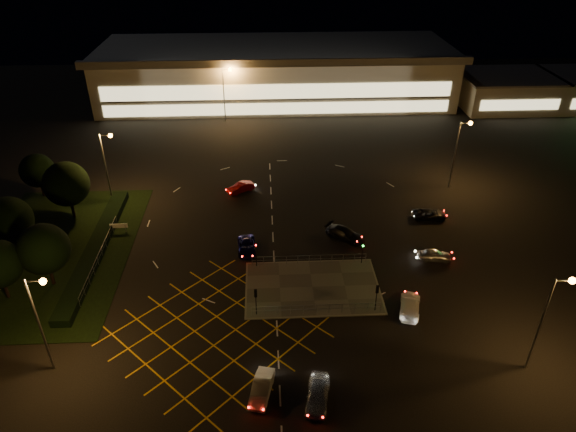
{
  "coord_description": "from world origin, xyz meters",
  "views": [
    {
      "loc": [
        -2.77,
        -44.88,
        35.36
      ],
      "look_at": [
        -0.05,
        9.65,
        2.0
      ],
      "focal_mm": 32.0,
      "sensor_mm": 36.0,
      "label": 1
    }
  ],
  "objects_px": {
    "car_near_silver": "(318,394)",
    "car_east_grey": "(429,214)",
    "car_circ_red": "(241,187)",
    "signal_se": "(377,293)",
    "car_left_blue": "(247,246)",
    "car_right_silver": "(434,255)",
    "car_far_dkgrey": "(344,233)",
    "signal_sw": "(256,297)",
    "signal_nw": "(256,250)",
    "signal_ne": "(363,247)",
    "car_approach_white": "(410,305)",
    "car_queue_white": "(262,388)"
  },
  "relations": [
    {
      "from": "car_right_silver",
      "to": "car_approach_white",
      "type": "relative_size",
      "value": 0.81
    },
    {
      "from": "signal_sw",
      "to": "car_queue_white",
      "type": "height_order",
      "value": "signal_sw"
    },
    {
      "from": "signal_sw",
      "to": "signal_ne",
      "type": "relative_size",
      "value": 1.0
    },
    {
      "from": "signal_se",
      "to": "car_left_blue",
      "type": "xyz_separation_m",
      "value": [
        -13.18,
        11.24,
        -1.74
      ]
    },
    {
      "from": "signal_nw",
      "to": "car_far_dkgrey",
      "type": "bearing_deg",
      "value": 26.25
    },
    {
      "from": "car_left_blue",
      "to": "signal_nw",
      "type": "bearing_deg",
      "value": -73.48
    },
    {
      "from": "signal_se",
      "to": "car_circ_red",
      "type": "relative_size",
      "value": 0.78
    },
    {
      "from": "car_far_dkgrey",
      "to": "signal_ne",
      "type": "bearing_deg",
      "value": -128.47
    },
    {
      "from": "signal_nw",
      "to": "car_east_grey",
      "type": "bearing_deg",
      "value": 22.85
    },
    {
      "from": "car_east_grey",
      "to": "car_queue_white",
      "type": "bearing_deg",
      "value": 141.54
    },
    {
      "from": "signal_ne",
      "to": "car_far_dkgrey",
      "type": "relative_size",
      "value": 0.65
    },
    {
      "from": "signal_sw",
      "to": "car_right_silver",
      "type": "distance_m",
      "value": 22.24
    },
    {
      "from": "car_east_grey",
      "to": "car_circ_red",
      "type": "bearing_deg",
      "value": 71.82
    },
    {
      "from": "car_circ_red",
      "to": "car_east_grey",
      "type": "distance_m",
      "value": 26.29
    },
    {
      "from": "car_circ_red",
      "to": "car_far_dkgrey",
      "type": "bearing_deg",
      "value": 13.06
    },
    {
      "from": "signal_ne",
      "to": "car_near_silver",
      "type": "height_order",
      "value": "signal_ne"
    },
    {
      "from": "car_queue_white",
      "to": "car_circ_red",
      "type": "relative_size",
      "value": 1.04
    },
    {
      "from": "signal_sw",
      "to": "car_circ_red",
      "type": "distance_m",
      "value": 26.13
    },
    {
      "from": "car_left_blue",
      "to": "signal_se",
      "type": "bearing_deg",
      "value": -43.88
    },
    {
      "from": "car_near_silver",
      "to": "car_approach_white",
      "type": "bearing_deg",
      "value": 56.45
    },
    {
      "from": "signal_se",
      "to": "car_near_silver",
      "type": "distance_m",
      "value": 12.8
    },
    {
      "from": "signal_nw",
      "to": "car_circ_red",
      "type": "relative_size",
      "value": 0.78
    },
    {
      "from": "car_right_silver",
      "to": "car_east_grey",
      "type": "height_order",
      "value": "car_right_silver"
    },
    {
      "from": "signal_ne",
      "to": "car_far_dkgrey",
      "type": "bearing_deg",
      "value": 102.89
    },
    {
      "from": "car_near_silver",
      "to": "car_queue_white",
      "type": "height_order",
      "value": "car_near_silver"
    },
    {
      "from": "car_right_silver",
      "to": "car_circ_red",
      "type": "height_order",
      "value": "car_circ_red"
    },
    {
      "from": "signal_nw",
      "to": "car_right_silver",
      "type": "height_order",
      "value": "signal_nw"
    },
    {
      "from": "signal_se",
      "to": "car_circ_red",
      "type": "bearing_deg",
      "value": -61.17
    },
    {
      "from": "car_left_blue",
      "to": "car_far_dkgrey",
      "type": "distance_m",
      "value": 12.14
    },
    {
      "from": "car_queue_white",
      "to": "car_approach_white",
      "type": "xyz_separation_m",
      "value": [
        15.02,
        9.6,
        0.0
      ]
    },
    {
      "from": "car_near_silver",
      "to": "car_east_grey",
      "type": "xyz_separation_m",
      "value": [
        17.49,
        28.16,
        -0.15
      ]
    },
    {
      "from": "signal_se",
      "to": "car_left_blue",
      "type": "relative_size",
      "value": 0.7
    },
    {
      "from": "car_left_blue",
      "to": "car_approach_white",
      "type": "relative_size",
      "value": 0.94
    },
    {
      "from": "car_near_silver",
      "to": "car_circ_red",
      "type": "relative_size",
      "value": 1.11
    },
    {
      "from": "car_near_silver",
      "to": "car_left_blue",
      "type": "height_order",
      "value": "car_near_silver"
    },
    {
      "from": "signal_sw",
      "to": "car_circ_red",
      "type": "relative_size",
      "value": 0.78
    },
    {
      "from": "signal_sw",
      "to": "car_far_dkgrey",
      "type": "xyz_separation_m",
      "value": [
        10.78,
        13.3,
        -1.66
      ]
    },
    {
      "from": "car_right_silver",
      "to": "car_circ_red",
      "type": "bearing_deg",
      "value": 59.09
    },
    {
      "from": "signal_sw",
      "to": "car_approach_white",
      "type": "xyz_separation_m",
      "value": [
        15.5,
        -0.12,
        -1.67
      ]
    },
    {
      "from": "signal_se",
      "to": "car_east_grey",
      "type": "relative_size",
      "value": 0.71
    },
    {
      "from": "car_left_blue",
      "to": "car_east_grey",
      "type": "relative_size",
      "value": 1.02
    },
    {
      "from": "car_approach_white",
      "to": "car_queue_white",
      "type": "bearing_deg",
      "value": 49.41
    },
    {
      "from": "car_near_silver",
      "to": "car_approach_white",
      "type": "xyz_separation_m",
      "value": [
        10.4,
        10.54,
        -0.07
      ]
    },
    {
      "from": "signal_sw",
      "to": "car_far_dkgrey",
      "type": "bearing_deg",
      "value": -129.02
    },
    {
      "from": "car_circ_red",
      "to": "car_approach_white",
      "type": "xyz_separation_m",
      "value": [
        17.8,
        -26.1,
        0.03
      ]
    },
    {
      "from": "signal_nw",
      "to": "car_approach_white",
      "type": "height_order",
      "value": "signal_nw"
    },
    {
      "from": "signal_sw",
      "to": "signal_se",
      "type": "distance_m",
      "value": 12.0
    },
    {
      "from": "signal_ne",
      "to": "car_far_dkgrey",
      "type": "height_order",
      "value": "signal_ne"
    },
    {
      "from": "car_near_silver",
      "to": "car_right_silver",
      "type": "relative_size",
      "value": 1.16
    },
    {
      "from": "car_near_silver",
      "to": "car_left_blue",
      "type": "xyz_separation_m",
      "value": [
        -6.28,
        21.9,
        -0.14
      ]
    }
  ]
}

